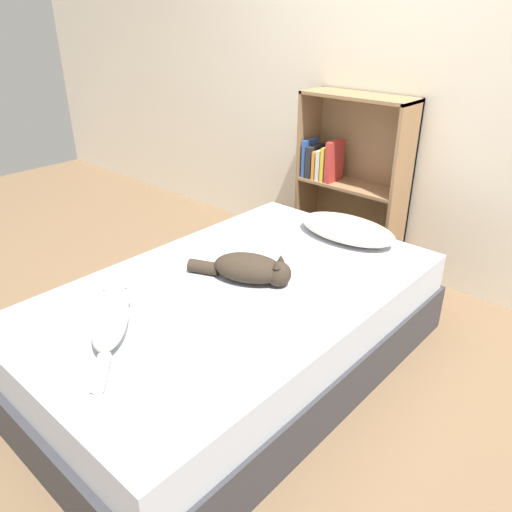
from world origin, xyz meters
The scene contains 7 objects.
ground_plane centered at (0.00, 0.00, 0.00)m, with size 8.00×8.00×0.00m, color brown.
wall_back centered at (0.00, 1.47, 1.25)m, with size 8.00×0.06×2.50m.
bed centered at (0.00, 0.00, 0.22)m, with size 1.22×1.99×0.45m.
pillow centered at (0.08, 0.81, 0.50)m, with size 0.57×0.32×0.10m.
cat_light centered at (-0.12, -0.57, 0.51)m, with size 0.48×0.43×0.14m.
cat_dark centered at (0.02, 0.09, 0.51)m, with size 0.48×0.30×0.14m.
bookshelf centered at (-0.24, 1.34, 0.58)m, with size 0.72×0.26×1.13m.
Camera 1 is at (1.41, -1.41, 1.60)m, focal length 35.00 mm.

